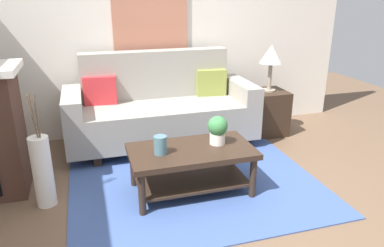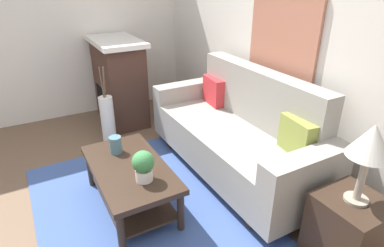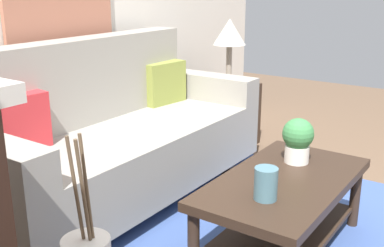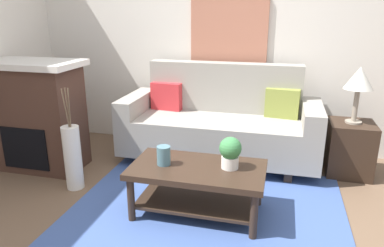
{
  "view_description": "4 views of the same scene",
  "coord_description": "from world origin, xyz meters",
  "px_view_note": "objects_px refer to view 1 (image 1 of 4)",
  "views": [
    {
      "loc": [
        -0.91,
        -2.41,
        1.74
      ],
      "look_at": [
        0.09,
        0.96,
        0.46
      ],
      "focal_mm": 34.23,
      "sensor_mm": 36.0,
      "label": 1
    },
    {
      "loc": [
        2.25,
        -0.24,
        1.96
      ],
      "look_at": [
        -0.13,
        1.08,
        0.66
      ],
      "focal_mm": 29.98,
      "sensor_mm": 36.0,
      "label": 2
    },
    {
      "loc": [
        -2.25,
        -0.49,
        1.44
      ],
      "look_at": [
        0.06,
        1.11,
        0.58
      ],
      "focal_mm": 44.08,
      "sensor_mm": 36.0,
      "label": 3
    },
    {
      "loc": [
        0.55,
        -2.19,
        1.66
      ],
      "look_at": [
        -0.28,
        1.04,
        0.59
      ],
      "focal_mm": 33.51,
      "sensor_mm": 36.0,
      "label": 4
    }
  ],
  "objects_px": {
    "throw_pillow_olive": "(211,83)",
    "tabletop_vase": "(160,145)",
    "side_table": "(267,112)",
    "table_lamp": "(271,56)",
    "potted_plant_tabletop": "(218,129)",
    "framed_painting": "(150,20)",
    "coffee_table": "(191,160)",
    "floor_vase": "(43,172)",
    "couch": "(161,110)",
    "throw_pillow_crimson": "(100,90)"
  },
  "relations": [
    {
      "from": "coffee_table",
      "to": "table_lamp",
      "type": "xyz_separation_m",
      "value": [
        1.35,
        1.14,
        0.68
      ]
    },
    {
      "from": "couch",
      "to": "potted_plant_tabletop",
      "type": "bearing_deg",
      "value": -75.92
    },
    {
      "from": "side_table",
      "to": "table_lamp",
      "type": "distance_m",
      "value": 0.71
    },
    {
      "from": "coffee_table",
      "to": "framed_painting",
      "type": "bearing_deg",
      "value": 90.89
    },
    {
      "from": "tabletop_vase",
      "to": "table_lamp",
      "type": "relative_size",
      "value": 0.28
    },
    {
      "from": "coffee_table",
      "to": "framed_painting",
      "type": "xyz_separation_m",
      "value": [
        -0.03,
        1.64,
        1.1
      ]
    },
    {
      "from": "floor_vase",
      "to": "throw_pillow_crimson",
      "type": "bearing_deg",
      "value": 63.72
    },
    {
      "from": "side_table",
      "to": "floor_vase",
      "type": "xyz_separation_m",
      "value": [
        -2.6,
        -0.99,
        0.03
      ]
    },
    {
      "from": "coffee_table",
      "to": "floor_vase",
      "type": "xyz_separation_m",
      "value": [
        -1.26,
        0.15,
        -0.0
      ]
    },
    {
      "from": "tabletop_vase",
      "to": "potted_plant_tabletop",
      "type": "distance_m",
      "value": 0.55
    },
    {
      "from": "floor_vase",
      "to": "coffee_table",
      "type": "bearing_deg",
      "value": -6.98
    },
    {
      "from": "throw_pillow_olive",
      "to": "tabletop_vase",
      "type": "xyz_separation_m",
      "value": [
        -0.92,
        -1.33,
        -0.17
      ]
    },
    {
      "from": "throw_pillow_olive",
      "to": "table_lamp",
      "type": "xyz_separation_m",
      "value": [
        0.71,
        -0.16,
        0.31
      ]
    },
    {
      "from": "tabletop_vase",
      "to": "table_lamp",
      "type": "distance_m",
      "value": 2.06
    },
    {
      "from": "coffee_table",
      "to": "potted_plant_tabletop",
      "type": "distance_m",
      "value": 0.37
    },
    {
      "from": "throw_pillow_olive",
      "to": "potted_plant_tabletop",
      "type": "relative_size",
      "value": 1.37
    },
    {
      "from": "couch",
      "to": "floor_vase",
      "type": "xyz_separation_m",
      "value": [
        -1.23,
        -1.02,
        -0.12
      ]
    },
    {
      "from": "throw_pillow_olive",
      "to": "coffee_table",
      "type": "height_order",
      "value": "throw_pillow_olive"
    },
    {
      "from": "coffee_table",
      "to": "potted_plant_tabletop",
      "type": "height_order",
      "value": "potted_plant_tabletop"
    },
    {
      "from": "couch",
      "to": "framed_painting",
      "type": "distance_m",
      "value": 1.09
    },
    {
      "from": "coffee_table",
      "to": "table_lamp",
      "type": "relative_size",
      "value": 1.93
    },
    {
      "from": "floor_vase",
      "to": "table_lamp",
      "type": "bearing_deg",
      "value": 20.82
    },
    {
      "from": "coffee_table",
      "to": "floor_vase",
      "type": "height_order",
      "value": "floor_vase"
    },
    {
      "from": "side_table",
      "to": "framed_painting",
      "type": "xyz_separation_m",
      "value": [
        -1.37,
        0.5,
        1.13
      ]
    },
    {
      "from": "potted_plant_tabletop",
      "to": "side_table",
      "type": "bearing_deg",
      "value": 45.32
    },
    {
      "from": "couch",
      "to": "framed_painting",
      "type": "height_order",
      "value": "framed_painting"
    },
    {
      "from": "throw_pillow_olive",
      "to": "floor_vase",
      "type": "relative_size",
      "value": 0.58
    },
    {
      "from": "throw_pillow_olive",
      "to": "floor_vase",
      "type": "bearing_deg",
      "value": -148.77
    },
    {
      "from": "couch",
      "to": "framed_painting",
      "type": "relative_size",
      "value": 2.39
    },
    {
      "from": "floor_vase",
      "to": "tabletop_vase",
      "type": "bearing_deg",
      "value": -10.39
    },
    {
      "from": "coffee_table",
      "to": "table_lamp",
      "type": "distance_m",
      "value": 1.89
    },
    {
      "from": "throw_pillow_olive",
      "to": "table_lamp",
      "type": "height_order",
      "value": "table_lamp"
    },
    {
      "from": "couch",
      "to": "coffee_table",
      "type": "distance_m",
      "value": 1.18
    },
    {
      "from": "throw_pillow_olive",
      "to": "side_table",
      "type": "height_order",
      "value": "throw_pillow_olive"
    },
    {
      "from": "potted_plant_tabletop",
      "to": "framed_painting",
      "type": "bearing_deg",
      "value": 100.07
    },
    {
      "from": "floor_vase",
      "to": "framed_painting",
      "type": "xyz_separation_m",
      "value": [
        1.23,
        1.49,
        1.1
      ]
    },
    {
      "from": "side_table",
      "to": "table_lamp",
      "type": "xyz_separation_m",
      "value": [
        0.0,
        0.0,
        0.71
      ]
    },
    {
      "from": "tabletop_vase",
      "to": "table_lamp",
      "type": "bearing_deg",
      "value": 35.66
    },
    {
      "from": "potted_plant_tabletop",
      "to": "table_lamp",
      "type": "distance_m",
      "value": 1.61
    },
    {
      "from": "potted_plant_tabletop",
      "to": "table_lamp",
      "type": "xyz_separation_m",
      "value": [
        1.09,
        1.1,
        0.42
      ]
    },
    {
      "from": "tabletop_vase",
      "to": "framed_painting",
      "type": "distance_m",
      "value": 1.91
    },
    {
      "from": "tabletop_vase",
      "to": "floor_vase",
      "type": "relative_size",
      "value": 0.26
    },
    {
      "from": "potted_plant_tabletop",
      "to": "table_lamp",
      "type": "bearing_deg",
      "value": 45.32
    },
    {
      "from": "side_table",
      "to": "framed_painting",
      "type": "bearing_deg",
      "value": 160.03
    },
    {
      "from": "couch",
      "to": "table_lamp",
      "type": "xyz_separation_m",
      "value": [
        1.37,
        -0.03,
        0.56
      ]
    },
    {
      "from": "table_lamp",
      "to": "tabletop_vase",
      "type": "bearing_deg",
      "value": -144.34
    },
    {
      "from": "tabletop_vase",
      "to": "framed_painting",
      "type": "bearing_deg",
      "value": 81.28
    },
    {
      "from": "couch",
      "to": "side_table",
      "type": "xyz_separation_m",
      "value": [
        1.37,
        -0.03,
        -0.15
      ]
    },
    {
      "from": "potted_plant_tabletop",
      "to": "table_lamp",
      "type": "relative_size",
      "value": 0.46
    },
    {
      "from": "couch",
      "to": "throw_pillow_crimson",
      "type": "xyz_separation_m",
      "value": [
        -0.66,
        0.13,
        0.25
      ]
    }
  ]
}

